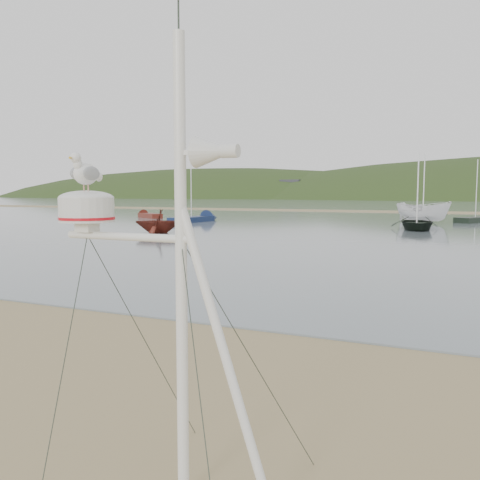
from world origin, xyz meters
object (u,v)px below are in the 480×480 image
at_px(sailboat_blue_near, 203,218).
at_px(dinghy_red_far, 146,215).
at_px(boat_red, 158,211).
at_px(boat_white, 424,194).
at_px(mast_rig, 174,369).
at_px(boat_dark, 417,197).

bearing_deg(sailboat_blue_near, dinghy_red_far, 157.79).
distance_m(boat_red, sailboat_blue_near, 14.82).
relative_size(boat_white, dinghy_red_far, 1.04).
bearing_deg(dinghy_red_far, mast_rig, -55.07).
height_order(boat_dark, dinghy_red_far, boat_dark).
bearing_deg(dinghy_red_far, boat_dark, -14.08).
bearing_deg(sailboat_blue_near, boat_dark, -10.13).
distance_m(mast_rig, boat_dark, 36.48).
xyz_separation_m(boat_red, dinghy_red_far, (-13.47, 17.96, -1.32)).
xyz_separation_m(mast_rig, boat_red, (-17.17, 25.91, 0.35)).
xyz_separation_m(mast_rig, sailboat_blue_near, (-21.34, 40.07, -0.95)).
bearing_deg(boat_white, mast_rig, -156.72).
distance_m(boat_dark, boat_white, 9.09).
distance_m(boat_red, boat_white, 25.25).
height_order(boat_red, boat_white, boat_white).
bearing_deg(boat_white, boat_red, 162.70).
height_order(mast_rig, boat_white, boat_white).
bearing_deg(dinghy_red_far, boat_white, 3.25).
xyz_separation_m(mast_rig, dinghy_red_far, (-30.64, 43.87, -0.97)).
relative_size(boat_dark, dinghy_red_far, 0.98).
height_order(boat_red, sailboat_blue_near, sailboat_blue_near).
bearing_deg(boat_dark, dinghy_red_far, 154.79).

